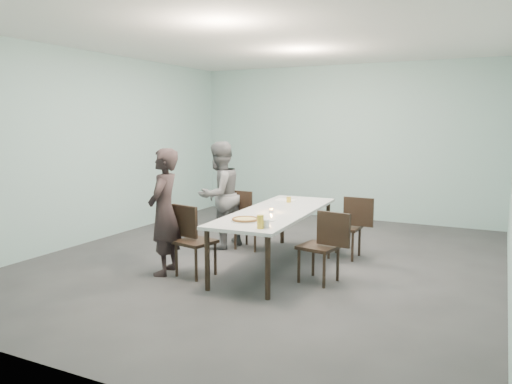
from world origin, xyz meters
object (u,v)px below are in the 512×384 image
at_px(diner_near, 164,212).
at_px(chair_far_right, 350,223).
at_px(chair_far_left, 246,215).
at_px(diner_far, 219,195).
at_px(beer_glass, 260,222).
at_px(tealight, 271,211).
at_px(water_tumbler, 266,224).
at_px(side_plate, 268,220).
at_px(chair_near_left, 191,235).
at_px(chair_near_right, 325,242).
at_px(pizza, 245,220).
at_px(amber_tumbler, 289,200).
at_px(table, 277,215).

bearing_deg(diner_near, chair_far_right, 117.20).
bearing_deg(chair_far_left, diner_far, -155.56).
height_order(beer_glass, tealight, beer_glass).
distance_m(water_tumbler, tealight, 0.94).
relative_size(side_plate, beer_glass, 1.20).
distance_m(diner_far, side_plate, 1.81).
bearing_deg(chair_near_left, side_plate, 20.21).
xyz_separation_m(chair_near_left, chair_near_right, (1.61, 0.42, 0.00)).
distance_m(pizza, amber_tumbler, 1.50).
distance_m(diner_near, pizza, 1.09).
bearing_deg(chair_near_right, amber_tumbler, -39.84).
xyz_separation_m(diner_far, pizza, (1.14, -1.33, -0.04)).
height_order(chair_near_right, water_tumbler, chair_near_right).
relative_size(table, pizza, 7.78).
xyz_separation_m(chair_far_right, diner_far, (-1.95, -0.29, 0.31)).
distance_m(chair_far_left, pizza, 1.69).
xyz_separation_m(pizza, amber_tumbler, (-0.08, 1.50, 0.02)).
bearing_deg(chair_far_left, water_tumbler, -53.64).
height_order(chair_far_right, water_tumbler, chair_far_right).
relative_size(chair_far_right, diner_near, 0.55).
height_order(diner_far, beer_glass, diner_far).
bearing_deg(diner_near, pizza, 80.72).
bearing_deg(side_plate, pizza, -147.01).
distance_m(diner_far, tealight, 1.36).
relative_size(table, chair_near_left, 3.04).
bearing_deg(chair_near_right, chair_near_left, 24.63).
bearing_deg(chair_far_left, chair_near_right, -31.10).
relative_size(chair_far_right, water_tumbler, 9.67).
xyz_separation_m(diner_near, diner_far, (-0.06, 1.45, 0.01)).
bearing_deg(tealight, chair_near_left, -140.18).
distance_m(diner_near, water_tumbler, 1.46).
bearing_deg(water_tumbler, amber_tumbler, 104.68).
distance_m(water_tumbler, amber_tumbler, 1.78).
xyz_separation_m(chair_near_right, tealight, (-0.81, 0.24, 0.27)).
bearing_deg(water_tumbler, diner_near, 176.05).
bearing_deg(chair_near_left, chair_far_right, 57.49).
distance_m(table, pizza, 0.81).
bearing_deg(pizza, chair_near_right, 25.97).
height_order(beer_glass, amber_tumbler, beer_glass).
distance_m(chair_near_left, diner_near, 0.45).
height_order(chair_far_right, diner_near, diner_near).
bearing_deg(table, diner_far, 155.91).
xyz_separation_m(diner_near, side_plate, (1.31, 0.26, -0.04)).
distance_m(chair_near_right, amber_tumbler, 1.46).
bearing_deg(table, tealight, -93.69).
bearing_deg(chair_near_right, water_tumbler, 63.23).
bearing_deg(water_tumbler, pizza, 149.56).
relative_size(side_plate, tealight, 3.21).
relative_size(beer_glass, amber_tumbler, 1.88).
height_order(water_tumbler, tealight, water_tumbler).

